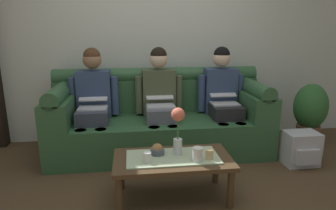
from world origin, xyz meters
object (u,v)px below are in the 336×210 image
object	(u,v)px
flower_vase	(178,126)
cup_near_right	(197,154)
person_left	(93,99)
person_right	(222,95)
couch	(160,121)
backpack_right	(301,149)
potted_plant	(310,112)
snack_bowl	(157,150)
coffee_table	(173,163)
cup_near_left	(209,154)
cup_far_center	(147,157)
person_middle	(160,97)

from	to	relation	value
flower_vase	cup_near_right	size ratio (longest dim) A/B	3.57
person_left	cup_near_right	bearing A→B (deg)	-51.39
cup_near_right	person_right	bearing A→B (deg)	64.15
couch	backpack_right	size ratio (longest dim) A/B	6.87
couch	potted_plant	xyz separation A→B (m)	(1.85, -0.08, 0.06)
flower_vase	snack_bowl	distance (m)	0.28
person_right	flower_vase	bearing A→B (deg)	-124.61
coffee_table	backpack_right	bearing A→B (deg)	17.71
person_right	cup_near_right	distance (m)	1.32
cup_near_left	cup_far_center	world-z (taller)	cup_far_center
person_middle	backpack_right	world-z (taller)	person_middle
person_right	snack_bowl	world-z (taller)	person_right
snack_bowl	cup_near_right	xyz separation A→B (m)	(0.31, -0.18, 0.02)
coffee_table	flower_vase	bearing A→B (deg)	40.01
person_middle	flower_vase	size ratio (longest dim) A/B	2.99
snack_bowl	cup_near_right	distance (m)	0.35
couch	cup_near_left	size ratio (longest dim) A/B	31.73
coffee_table	potted_plant	size ratio (longest dim) A/B	1.27
couch	flower_vase	xyz separation A→B (m)	(0.05, -1.02, 0.27)
coffee_table	cup_far_center	bearing A→B (deg)	-160.12
cup_near_left	coffee_table	bearing A→B (deg)	165.24
person_middle	backpack_right	xyz separation A→B (m)	(1.45, -0.60, -0.48)
flower_vase	potted_plant	distance (m)	2.05
couch	person_right	size ratio (longest dim) A/B	2.03
person_middle	cup_near_right	distance (m)	1.21
person_right	cup_far_center	bearing A→B (deg)	-130.36
person_left	potted_plant	size ratio (longest dim) A/B	1.57
cup_near_left	potted_plant	xyz separation A→B (m)	(1.56, 1.06, 0.01)
coffee_table	cup_far_center	distance (m)	0.25
person_middle	flower_vase	xyz separation A→B (m)	(0.05, -1.02, -0.02)
cup_near_left	backpack_right	distance (m)	1.30
cup_near_right	flower_vase	bearing A→B (deg)	131.43
person_left	flower_vase	distance (m)	1.30
person_middle	person_right	size ratio (longest dim) A/B	1.00
person_left	snack_bowl	world-z (taller)	person_left
person_right	cup_near_right	xyz separation A→B (m)	(-0.57, -1.17, -0.22)
person_middle	cup_near_left	xyz separation A→B (m)	(0.29, -1.14, -0.24)
person_right	coffee_table	bearing A→B (deg)	-125.35
person_right	flower_vase	size ratio (longest dim) A/B	2.99
coffee_table	cup_near_right	size ratio (longest dim) A/B	8.61
person_middle	potted_plant	world-z (taller)	person_middle
person_right	couch	bearing A→B (deg)	179.64
cup_near_right	backpack_right	distance (m)	1.42
coffee_table	flower_vase	size ratio (longest dim) A/B	2.41
couch	person_right	world-z (taller)	person_right
couch	flower_vase	size ratio (longest dim) A/B	6.06
snack_bowl	cup_near_right	bearing A→B (deg)	-29.72
cup_near_right	cup_far_center	distance (m)	0.40
coffee_table	person_right	bearing A→B (deg)	54.65
person_middle	flower_vase	distance (m)	1.02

